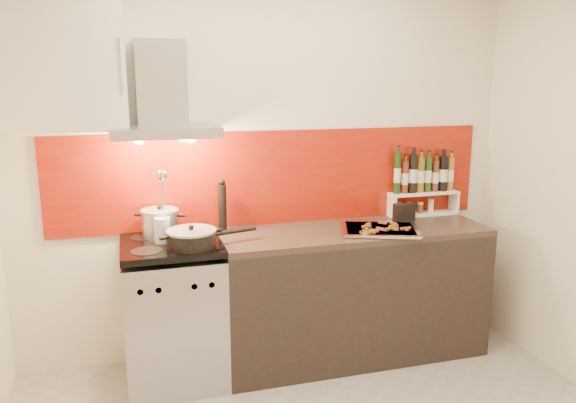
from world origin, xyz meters
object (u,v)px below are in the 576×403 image
object	(u,v)px
pepper_mill	(222,206)
baking_tray	(380,229)
counter	(352,292)
stock_pot	(160,223)
range_stove	(174,314)
saute_pan	(193,238)

from	to	relation	value
pepper_mill	baking_tray	world-z (taller)	pepper_mill
counter	stock_pot	xyz separation A→B (m)	(-1.25, 0.14, 0.55)
stock_pot	pepper_mill	bearing A→B (deg)	4.65
stock_pot	range_stove	bearing A→B (deg)	-71.17
saute_pan	baking_tray	world-z (taller)	saute_pan
range_stove	saute_pan	xyz separation A→B (m)	(0.12, -0.13, 0.52)
counter	stock_pot	size ratio (longest dim) A/B	7.65
range_stove	baking_tray	xyz separation A→B (m)	(1.34, -0.11, 0.47)
stock_pot	saute_pan	size ratio (longest dim) A/B	0.42
range_stove	pepper_mill	size ratio (longest dim) A/B	2.59
counter	saute_pan	size ratio (longest dim) A/B	3.20
counter	pepper_mill	distance (m)	1.07
baking_tray	range_stove	bearing A→B (deg)	175.45
range_stove	baking_tray	distance (m)	1.42
stock_pot	baking_tray	xyz separation A→B (m)	(1.39, -0.25, -0.08)
counter	pepper_mill	size ratio (longest dim) A/B	5.13
counter	baking_tray	xyz separation A→B (m)	(0.14, -0.11, 0.47)
saute_pan	pepper_mill	bearing A→B (deg)	53.47
counter	saute_pan	distance (m)	1.20
range_stove	saute_pan	size ratio (longest dim) A/B	1.62
baking_tray	saute_pan	bearing A→B (deg)	-178.79
range_stove	counter	size ratio (longest dim) A/B	0.51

